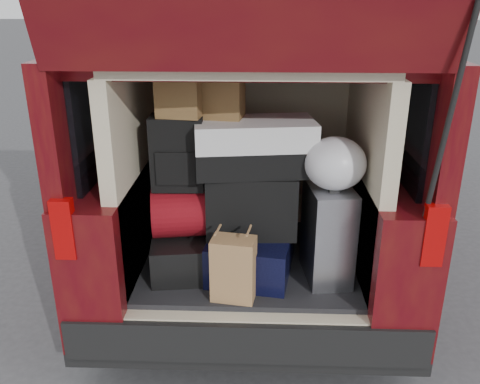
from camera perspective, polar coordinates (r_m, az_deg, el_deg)
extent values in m
plane|color=#3A3A3C|center=(3.21, 0.81, -18.41)|extent=(80.00, 80.00, 0.00)
cylinder|color=black|center=(3.46, -12.89, -9.26)|extent=(0.24, 0.64, 0.64)
cylinder|color=black|center=(3.43, 15.04, -9.72)|extent=(0.24, 0.64, 0.64)
cylinder|color=black|center=(6.46, -5.67, 5.85)|extent=(0.24, 0.64, 0.64)
cylinder|color=black|center=(6.44, 9.01, 5.65)|extent=(0.24, 0.64, 0.64)
cube|color=black|center=(4.88, 1.44, -0.09)|extent=(1.90, 4.85, 0.08)
cube|color=#4D040F|center=(4.80, -7.95, 4.93)|extent=(0.33, 4.85, 0.80)
cube|color=#4D040F|center=(4.79, 10.96, 4.68)|extent=(0.33, 4.85, 0.80)
cube|color=#4D040F|center=(4.54, 1.62, 17.41)|extent=(1.82, 4.46, 0.10)
cube|color=black|center=(4.57, -9.86, 13.48)|extent=(0.12, 4.25, 0.68)
cube|color=black|center=(4.55, 13.02, 13.22)|extent=(0.12, 4.25, 0.68)
cube|color=black|center=(2.73, 0.69, -15.89)|extent=(1.86, 0.16, 0.22)
cube|color=#990505|center=(2.54, -19.13, -3.92)|extent=(0.10, 0.06, 0.30)
cube|color=#990505|center=(2.50, 20.90, -4.53)|extent=(0.10, 0.06, 0.30)
cube|color=black|center=(3.14, 0.98, -7.84)|extent=(1.24, 1.05, 0.06)
cube|color=#C0B294|center=(2.97, -11.78, 2.78)|extent=(0.08, 1.05, 1.15)
cube|color=#C0B294|center=(2.95, 14.00, 2.43)|extent=(0.08, 1.05, 1.15)
cube|color=#C0B294|center=(3.42, 1.26, 5.69)|extent=(1.34, 0.06, 1.15)
cube|color=#C0B294|center=(2.75, 1.15, 14.68)|extent=(1.34, 1.05, 0.06)
cylinder|color=black|center=(2.24, 23.09, 9.32)|extent=(0.02, 0.90, 0.76)
cube|color=black|center=(3.26, 0.96, -11.59)|extent=(1.24, 1.05, 0.55)
cube|color=black|center=(3.01, -5.94, -6.34)|extent=(0.46, 0.58, 0.22)
cube|color=black|center=(2.94, 1.35, -6.68)|extent=(0.52, 0.60, 0.24)
cube|color=white|center=(2.85, 9.82, -4.55)|extent=(0.27, 0.39, 0.54)
cube|color=tan|center=(2.66, -0.73, -8.62)|extent=(0.24, 0.18, 0.34)
cube|color=maroon|center=(2.88, -5.60, -2.21)|extent=(0.47, 0.35, 0.28)
cube|color=black|center=(2.83, 1.26, -1.21)|extent=(0.50, 0.32, 0.35)
cube|color=black|center=(2.78, -7.01, 4.39)|extent=(0.29, 0.18, 0.41)
cube|color=silver|center=(2.75, 1.64, 5.15)|extent=(0.68, 0.41, 0.29)
cube|color=brown|center=(2.70, -6.73, 10.61)|extent=(0.25, 0.21, 0.21)
cube|color=brown|center=(2.76, -2.04, 10.66)|extent=(0.25, 0.21, 0.22)
ellipsoid|color=white|center=(2.68, 10.64, 3.17)|extent=(0.37, 0.36, 0.28)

